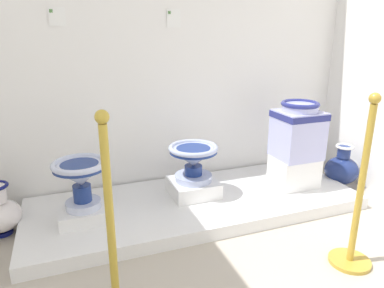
% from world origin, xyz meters
% --- Properties ---
extents(wall_back, '(3.45, 0.06, 2.94)m').
position_xyz_m(wall_back, '(1.62, 3.02, 1.47)').
color(wall_back, white).
rests_on(wall_back, ground_plane).
extents(display_platform, '(2.62, 0.95, 0.10)m').
position_xyz_m(display_platform, '(1.62, 2.49, 0.05)').
color(display_platform, white).
rests_on(display_platform, ground_plane).
extents(plinth_block_rightmost, '(0.35, 0.29, 0.09)m').
position_xyz_m(plinth_block_rightmost, '(0.76, 2.45, 0.15)').
color(plinth_block_rightmost, white).
rests_on(plinth_block_rightmost, display_platform).
extents(antique_toilet_rightmost, '(0.38, 0.38, 0.35)m').
position_xyz_m(antique_toilet_rightmost, '(0.76, 2.45, 0.44)').
color(antique_toilet_rightmost, silver).
rests_on(antique_toilet_rightmost, plinth_block_rightmost).
extents(plinth_block_leftmost, '(0.37, 0.35, 0.12)m').
position_xyz_m(plinth_block_leftmost, '(1.63, 2.57, 0.16)').
color(plinth_block_leftmost, white).
rests_on(plinth_block_leftmost, display_platform).
extents(antique_toilet_leftmost, '(0.40, 0.40, 0.30)m').
position_xyz_m(antique_toilet_leftmost, '(1.63, 2.57, 0.42)').
color(antique_toilet_leftmost, '#A3AED5').
rests_on(antique_toilet_leftmost, plinth_block_leftmost).
extents(plinth_block_squat_floral, '(0.36, 0.28, 0.26)m').
position_xyz_m(plinth_block_squat_floral, '(2.50, 2.43, 0.23)').
color(plinth_block_squat_floral, white).
rests_on(plinth_block_squat_floral, display_platform).
extents(antique_toilet_squat_floral, '(0.36, 0.33, 0.48)m').
position_xyz_m(antique_toilet_squat_floral, '(2.50, 2.43, 0.61)').
color(antique_toilet_squat_floral, '#B0B4EA').
rests_on(antique_toilet_squat_floral, plinth_block_squat_floral).
extents(info_placard_first, '(0.12, 0.01, 0.13)m').
position_xyz_m(info_placard_first, '(0.72, 2.98, 1.48)').
color(info_placard_first, white).
extents(info_placard_second, '(0.12, 0.01, 0.14)m').
position_xyz_m(info_placard_second, '(1.61, 2.98, 1.48)').
color(info_placard_second, white).
extents(decorative_vase_corner, '(0.29, 0.29, 0.38)m').
position_xyz_m(decorative_vase_corner, '(0.20, 2.63, 0.16)').
color(decorative_vase_corner, navy).
rests_on(decorative_vase_corner, ground_plane).
extents(decorative_vase_companion, '(0.30, 0.30, 0.40)m').
position_xyz_m(decorative_vase_companion, '(3.05, 2.45, 0.17)').
color(decorative_vase_companion, white).
rests_on(decorative_vase_companion, ground_plane).
extents(stanchion_post_near_left, '(0.23, 0.23, 1.06)m').
position_xyz_m(stanchion_post_near_left, '(0.85, 1.58, 0.35)').
color(stanchion_post_near_left, gold).
rests_on(stanchion_post_near_left, ground_plane).
extents(stanchion_post_near_right, '(0.25, 0.25, 1.07)m').
position_xyz_m(stanchion_post_near_right, '(2.27, 1.51, 0.33)').
color(stanchion_post_near_right, gold).
rests_on(stanchion_post_near_right, ground_plane).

